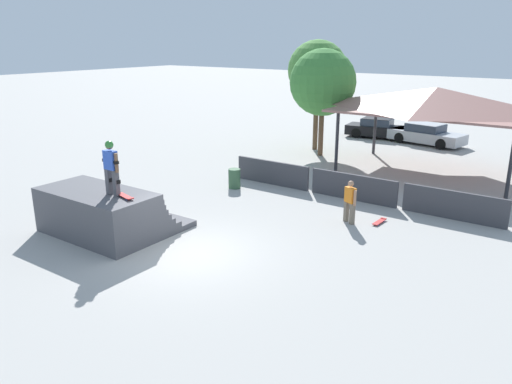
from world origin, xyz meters
name	(u,v)px	position (x,y,z in m)	size (l,w,h in m)	color
ground_plane	(189,254)	(0.00, 0.00, 0.00)	(160.00, 160.00, 0.00)	#A3A09B
quarter_pipe_ramp	(105,213)	(-3.42, -0.32, 0.68)	(4.07, 3.52, 1.52)	#4C4C51
skater_on_deck	(111,164)	(-2.60, -0.54, 2.51)	(0.74, 0.26, 1.74)	#4C4C51
skateboard_on_deck	(125,196)	(-2.06, -0.52, 1.58)	(0.87, 0.41, 0.09)	blue
bystander_walking	(350,200)	(2.80, 5.23, 0.85)	(0.59, 0.37, 1.54)	#6B6051
skateboard_on_ground	(380,221)	(3.71, 5.84, 0.06)	(0.24, 0.80, 0.09)	blue
barrier_fence	(353,187)	(1.80, 7.73, 0.53)	(11.42, 0.12, 1.05)	#3D3D42
pavilion_shelter	(436,100)	(2.97, 13.85, 3.46)	(9.01, 5.53, 4.07)	#2D2D33
tree_beside_pavilion	(317,70)	(-4.10, 15.28, 4.51)	(3.33, 3.33, 6.19)	brown
tree_far_back	(323,83)	(-3.10, 14.07, 3.97)	(3.55, 3.55, 5.75)	brown
trash_bin	(234,179)	(-3.10, 6.29, 0.42)	(0.52, 0.52, 0.85)	#385B3D
parked_car_black	(378,129)	(-2.50, 20.84, 0.60)	(4.21, 2.13, 1.27)	black
parked_car_silver	(426,134)	(0.73, 20.52, 0.60)	(4.71, 2.55, 1.27)	#A8AAAF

